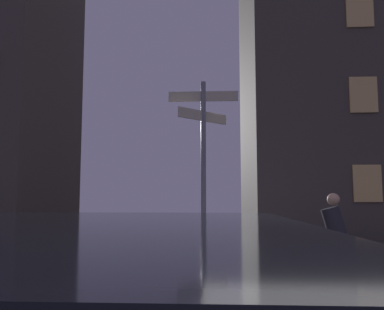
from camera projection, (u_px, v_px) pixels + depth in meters
name	position (u px, v px, depth m)	size (l,w,h in m)	color
sidewalk_kerb	(259.00, 256.00, 10.38)	(40.00, 3.39, 0.14)	#9E9991
signpost	(203.00, 151.00, 9.62)	(1.64, 1.11, 4.13)	gray
cyclist	(332.00, 243.00, 7.21)	(1.82, 0.37, 1.61)	black
building_right_block	(382.00, 63.00, 17.81)	(11.74, 8.28, 14.67)	#4C443D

